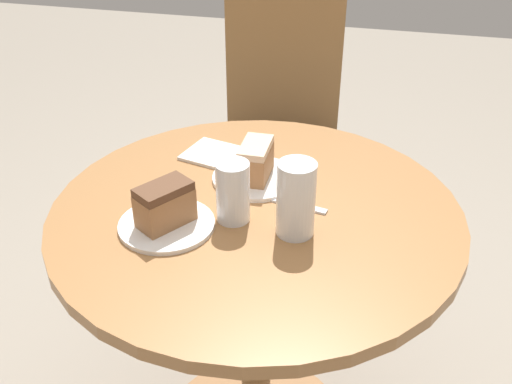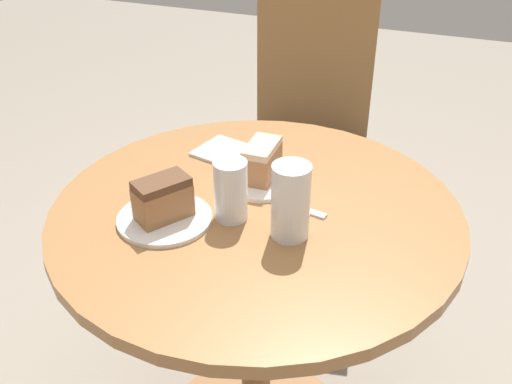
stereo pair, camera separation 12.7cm
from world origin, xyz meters
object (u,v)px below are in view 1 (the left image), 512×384
Objects in this scene: plate_near at (256,178)px; glass_lemonade at (296,203)px; plate_far at (167,225)px; cake_slice_near at (256,160)px; chair at (281,139)px; cake_slice_far at (165,205)px; glass_water at (233,195)px.

plate_near is 1.27× the size of glass_lemonade.
plate_near is at bearing 60.00° from plate_far.
cake_slice_near is at bearing 60.00° from plate_far.
chair is 0.96m from cake_slice_far.
glass_water is (-0.01, -0.17, 0.05)m from plate_near.
glass_water is at bearing -92.22° from plate_near.
chair reaches higher than glass_lemonade.
cake_slice_near is (0.08, -0.68, 0.29)m from chair.
glass_lemonade reaches higher than cake_slice_near.
glass_water is at bearing 26.24° from plate_far.
chair is 7.69× the size of glass_water.
glass_water is at bearing 26.24° from cake_slice_far.
glass_lemonade is (0.20, -0.87, 0.31)m from chair.
cake_slice_far reaches higher than plate_far.
plate_far is at bearing -104.09° from chair.
plate_near is 1.55× the size of cake_slice_far.
plate_far is at bearing -170.13° from glass_lemonade.
chair is at bearing 94.71° from glass_water.
glass_lemonade is at bearing -87.36° from chair.
glass_water reaches higher than plate_far.
chair reaches higher than plate_near.
glass_water is at bearing -92.22° from cake_slice_near.
cake_slice_far is (0.00, -0.00, 0.05)m from plate_far.
plate_near and plate_far have the same top height.
glass_lemonade is at bearing -55.11° from cake_slice_near.
chair is at bearing 96.39° from cake_slice_near.
plate_far is at bearing -153.76° from glass_water.
cake_slice_near is 0.87× the size of glass_water.
chair is 8.84× the size of cake_slice_near.
plate_near is 1.75× the size of cake_slice_near.
chair is at bearing 86.53° from cake_slice_far.
cake_slice_near is at bearing -94.23° from chair.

